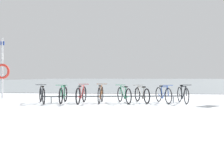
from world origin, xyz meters
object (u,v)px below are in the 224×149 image
Objects in this scene: bicycle_3 at (101,94)px; bicycle_6 at (163,94)px; rescue_post at (2,70)px; bicycle_0 at (42,95)px; bicycle_2 at (81,95)px; bicycle_4 at (124,95)px; bicycle_1 at (63,95)px; bicycle_7 at (183,94)px; bicycle_5 at (142,95)px.

bicycle_3 is 1.03× the size of bicycle_6.
bicycle_0 is at bearing -35.61° from rescue_post.
bicycle_6 is at bearing 9.34° from bicycle_2.
bicycle_4 is at bearing 7.45° from bicycle_0.
bicycle_1 is at bearing -27.03° from rescue_post.
bicycle_6 is 0.81m from bicycle_7.
bicycle_7 is at bearing -0.03° from bicycle_5.
bicycle_0 is 0.92× the size of bicycle_6.
bicycle_6 is at bearing 8.76° from bicycle_4.
bicycle_1 is 4.32m from rescue_post.
bicycle_7 is 8.91m from rescue_post.
bicycle_3 is 0.98m from bicycle_4.
bicycle_6 reaches higher than bicycle_5.
bicycle_1 is at bearing 9.88° from bicycle_0.
bicycle_2 is 2.58m from bicycle_5.
bicycle_5 is at bearing -10.97° from rescue_post.
bicycle_6 is at bearing 179.24° from bicycle_7.
bicycle_2 is at bearing -23.03° from rescue_post.
bicycle_2 reaches higher than bicycle_6.
bicycle_3 is at bearing -170.77° from bicycle_4.
bicycle_1 is 0.77m from bicycle_2.
bicycle_0 is 0.89× the size of bicycle_5.
bicycle_0 is 3.43m from bicycle_4.
bicycle_0 is at bearing -170.12° from bicycle_1.
bicycle_1 is 4.23m from bicycle_6.
bicycle_0 is 5.11m from bicycle_6.
bicycle_7 is (4.24, 0.55, -0.00)m from bicycle_2.
bicycle_2 is 0.81m from bicycle_3.
bicycle_1 is 5.04m from bicycle_7.
bicycle_1 is at bearing -173.85° from bicycle_7.
bicycle_0 is 0.88m from bicycle_1.
bicycle_0 is at bearing -172.55° from bicycle_4.
bicycle_3 is at bearing -171.06° from bicycle_6.
bicycle_4 is 2.49m from bicycle_7.
bicycle_3 is (2.43, 0.29, 0.01)m from bicycle_0.
bicycle_0 is 2.45m from bicycle_3.
bicycle_4 is 0.79m from bicycle_5.
bicycle_6 is at bearing 8.94° from bicycle_3.
bicycle_2 is 4.27m from bicycle_7.
bicycle_7 is at bearing 7.43° from bicycle_2.
bicycle_0 is at bearing -173.26° from bicycle_3.
bicycle_1 is at bearing 179.09° from bicycle_2.
rescue_post is (-3.73, 1.90, 1.09)m from bicycle_1.
rescue_post is (-7.02, 1.36, 1.11)m from bicycle_5.
bicycle_7 reaches higher than bicycle_6.
bicycle_4 is at bearing 9.87° from bicycle_2.
bicycle_1 is at bearing -170.67° from bicycle_5.
bicycle_6 is (1.66, 0.26, 0.01)m from bicycle_4.
bicycle_4 is 0.97× the size of bicycle_5.
bicycle_7 reaches higher than bicycle_1.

